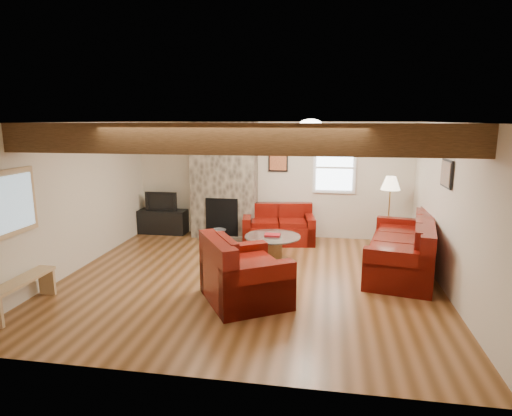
{
  "coord_description": "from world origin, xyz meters",
  "views": [
    {
      "loc": [
        1.19,
        -6.46,
        2.54
      ],
      "look_at": [
        0.05,
        0.4,
        1.1
      ],
      "focal_mm": 30.0,
      "sensor_mm": 36.0,
      "label": 1
    }
  ],
  "objects": [
    {
      "name": "room",
      "position": [
        0.0,
        0.0,
        1.25
      ],
      "size": [
        8.0,
        8.0,
        8.0
      ],
      "color": "brown",
      "rests_on": "ground"
    },
    {
      "name": "oak_beam",
      "position": [
        0.0,
        -1.25,
        2.31
      ],
      "size": [
        6.0,
        0.36,
        0.38
      ],
      "primitive_type": "cube",
      "color": "#352310",
      "rests_on": "room"
    },
    {
      "name": "chimney_breast",
      "position": [
        -1.0,
        2.49,
        1.22
      ],
      "size": [
        1.4,
        0.67,
        2.5
      ],
      "color": "#3C362E",
      "rests_on": "floor"
    },
    {
      "name": "back_window",
      "position": [
        1.35,
        2.71,
        1.55
      ],
      "size": [
        0.9,
        0.08,
        1.1
      ],
      "primitive_type": null,
      "color": "white",
      "rests_on": "room"
    },
    {
      "name": "hatch_window",
      "position": [
        -2.96,
        -1.5,
        1.45
      ],
      "size": [
        0.08,
        1.0,
        0.9
      ],
      "primitive_type": null,
      "color": "tan",
      "rests_on": "room"
    },
    {
      "name": "ceiling_dome",
      "position": [
        0.9,
        0.9,
        2.44
      ],
      "size": [
        0.4,
        0.4,
        0.18
      ],
      "primitive_type": null,
      "color": "white",
      "rests_on": "room"
    },
    {
      "name": "artwork_back",
      "position": [
        0.15,
        2.71,
        1.7
      ],
      "size": [
        0.42,
        0.06,
        0.52
      ],
      "primitive_type": null,
      "color": "black",
      "rests_on": "room"
    },
    {
      "name": "artwork_right",
      "position": [
        2.96,
        0.3,
        1.75
      ],
      "size": [
        0.06,
        0.55,
        0.42
      ],
      "primitive_type": null,
      "color": "black",
      "rests_on": "room"
    },
    {
      "name": "sofa_three",
      "position": [
        2.48,
        0.85,
        0.46
      ],
      "size": [
        1.45,
        2.54,
        0.92
      ],
      "primitive_type": null,
      "rotation": [
        0.0,
        0.0,
        -1.77
      ],
      "color": "#440904",
      "rests_on": "floor"
    },
    {
      "name": "loveseat",
      "position": [
        0.22,
        2.23,
        0.39
      ],
      "size": [
        1.59,
        1.06,
        0.78
      ],
      "primitive_type": null,
      "rotation": [
        0.0,
        0.0,
        0.15
      ],
      "color": "#440904",
      "rests_on": "floor"
    },
    {
      "name": "armchair_red",
      "position": [
        0.1,
        -0.82,
        0.48
      ],
      "size": [
        1.49,
        1.54,
        0.95
      ],
      "primitive_type": null,
      "rotation": [
        0.0,
        0.0,
        2.12
      ],
      "color": "#440904",
      "rests_on": "floor"
    },
    {
      "name": "coffee_table",
      "position": [
        0.27,
        0.91,
        0.25
      ],
      "size": [
        1.01,
        1.01,
        0.53
      ],
      "color": "#482D17",
      "rests_on": "floor"
    },
    {
      "name": "tv_cabinet",
      "position": [
        -2.45,
        2.53,
        0.27
      ],
      "size": [
        1.08,
        0.43,
        0.54
      ],
      "primitive_type": "cube",
      "color": "black",
      "rests_on": "floor"
    },
    {
      "name": "television",
      "position": [
        -2.45,
        2.53,
        0.75
      ],
      "size": [
        0.74,
        0.1,
        0.42
      ],
      "primitive_type": "imported",
      "color": "black",
      "rests_on": "tv_cabinet"
    },
    {
      "name": "floor_lamp",
      "position": [
        2.43,
        2.12,
        1.25
      ],
      "size": [
        0.37,
        0.37,
        1.46
      ],
      "color": "tan",
      "rests_on": "floor"
    },
    {
      "name": "pine_bench",
      "position": [
        -2.83,
        -1.61,
        0.21
      ],
      "size": [
        0.27,
        1.14,
        0.43
      ],
      "primitive_type": null,
      "color": "tan",
      "rests_on": "floor"
    },
    {
      "name": "coal_bucket",
      "position": [
        -1.0,
        1.95,
        0.15
      ],
      "size": [
        0.32,
        0.32,
        0.3
      ],
      "primitive_type": null,
      "color": "slate",
      "rests_on": "floor"
    }
  ]
}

